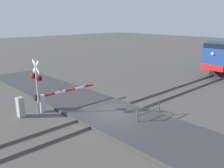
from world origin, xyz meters
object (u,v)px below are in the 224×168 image
object	(u,v)px
crossing_gate	(49,99)
utility_cabinet	(20,107)
crossing_signal	(37,81)
guard_railing	(149,111)

from	to	relation	value
crossing_gate	utility_cabinet	distance (m)	2.13
crossing_signal	utility_cabinet	bearing A→B (deg)	-120.34
crossing_signal	guard_railing	world-z (taller)	crossing_signal
utility_cabinet	guard_railing	bearing A→B (deg)	44.11
utility_cabinet	guard_railing	distance (m)	8.90
utility_cabinet	crossing_gate	bearing A→B (deg)	85.52
crossing_signal	crossing_gate	bearing A→B (deg)	113.23
crossing_signal	crossing_gate	distance (m)	1.98
utility_cabinet	guard_railing	size ratio (longest dim) A/B	0.59
guard_railing	utility_cabinet	bearing A→B (deg)	-135.89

